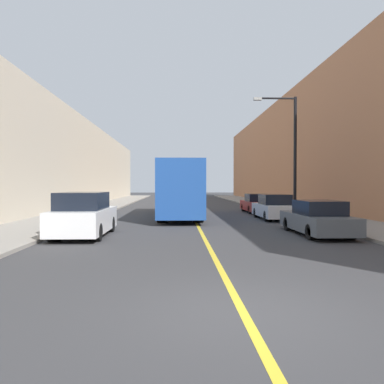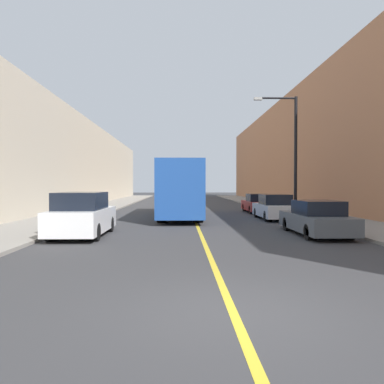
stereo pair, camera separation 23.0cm
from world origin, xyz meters
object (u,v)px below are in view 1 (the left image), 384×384
at_px(car_right_near, 317,219).
at_px(car_right_mid, 274,208).
at_px(parked_suv_left, 84,216).
at_px(street_lamp_right, 291,148).
at_px(bus, 180,189).
at_px(car_right_far, 257,204).

height_order(car_right_near, car_right_mid, car_right_mid).
distance_m(parked_suv_left, car_right_mid, 12.25).
distance_m(parked_suv_left, street_lamp_right, 14.13).
bearing_deg(bus, car_right_near, -56.95).
bearing_deg(car_right_near, bus, 123.05).
bearing_deg(parked_suv_left, bus, 65.77).
distance_m(bus, parked_suv_left, 9.84).
height_order(parked_suv_left, street_lamp_right, street_lamp_right).
xyz_separation_m(car_right_far, street_lamp_right, (1.12, -4.96, 3.81)).
xyz_separation_m(parked_suv_left, car_right_far, (9.95, 12.94, -0.19)).
xyz_separation_m(parked_suv_left, car_right_mid, (9.81, 7.34, -0.15)).
bearing_deg(street_lamp_right, bus, 172.49).
relative_size(parked_suv_left, street_lamp_right, 0.61).
distance_m(bus, car_right_mid, 6.12).
bearing_deg(bus, street_lamp_right, -7.51).
relative_size(car_right_near, street_lamp_right, 0.63).
relative_size(parked_suv_left, car_right_far, 1.01).
relative_size(car_right_near, car_right_mid, 1.04).
xyz_separation_m(bus, car_right_near, (5.74, -8.82, -1.20)).
bearing_deg(parked_suv_left, car_right_mid, 36.80).
height_order(car_right_mid, car_right_far, car_right_mid).
bearing_deg(car_right_mid, bus, 164.75).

